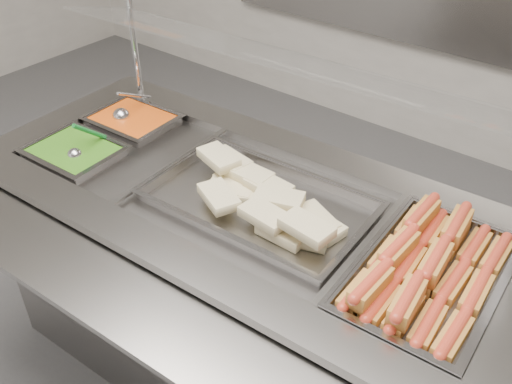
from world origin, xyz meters
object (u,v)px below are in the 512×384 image
Objects in this scene: sneeze_guard at (284,63)px; pan_wraps at (259,206)px; ladle at (122,115)px; serving_spoon at (78,151)px; steam_counter at (245,292)px; pan_hotdogs at (428,283)px.

sneeze_guard is 0.41m from pan_wraps.
serving_spoon reaches higher than ladle.
sneeze_guard is at bearing 92.95° from steam_counter.
pan_wraps is at bearing -71.71° from sneeze_guard.
serving_spoon is at bearing -163.36° from steam_counter.
pan_wraps is 4.01× the size of serving_spoon.
pan_wraps is 0.63m from serving_spoon.
sneeze_guard is 0.73m from serving_spoon.
ladle reaches higher than pan_hotdogs.
pan_wraps is at bearing 15.46° from serving_spoon.
sneeze_guard reaches higher than pan_hotdogs.
sneeze_guard is (-0.01, 0.20, 0.74)m from steam_counter.
pan_hotdogs is at bearing 2.94° from pan_wraps.
pan_hotdogs is at bearing -2.75° from ladle.
serving_spoon is at bearing -73.04° from ladle.
sneeze_guard is 2.93× the size of pan_hotdogs.
serving_spoon is (-0.54, -0.37, -0.32)m from sneeze_guard.
pan_hotdogs is at bearing 9.84° from serving_spoon.
sneeze_guard is 9.53× the size of serving_spoon.
pan_wraps is at bearing 2.94° from steam_counter.
pan_hotdogs is at bearing 2.94° from steam_counter.
serving_spoon is (-0.55, -0.17, 0.42)m from steam_counter.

